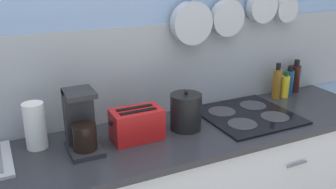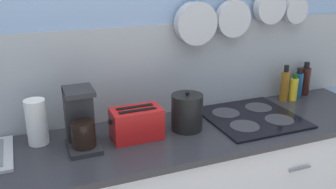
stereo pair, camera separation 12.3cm
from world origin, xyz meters
The scene contains 11 objects.
wall_back centered at (0.00, 0.34, 1.27)m, with size 7.20×0.15×2.60m.
countertop centered at (0.00, 0.00, 0.87)m, with size 2.73×0.60×0.03m.
paper_towel_roll centered at (-0.62, 0.17, 1.01)m, with size 0.10×0.10×0.23m.
coffee_maker centered at (-0.42, 0.05, 1.02)m, with size 0.15×0.21×0.30m.
toaster centered at (-0.14, 0.04, 0.97)m, with size 0.28×0.15×0.17m.
kettle centered at (0.15, 0.04, 0.99)m, with size 0.17×0.17×0.22m.
cooktop centered at (0.56, 0.03, 0.90)m, with size 0.52×0.51×0.01m.
bottle_vinegar centered at (0.93, 0.20, 1.00)m, with size 0.06×0.06×0.24m.
bottle_olive_oil centered at (0.99, 0.19, 0.97)m, with size 0.05×0.05×0.18m.
bottle_hot_sauce centered at (1.06, 0.23, 0.98)m, with size 0.06×0.06×0.20m.
bottle_dish_soap centered at (1.14, 0.25, 0.99)m, with size 0.07×0.07×0.23m.
Camera 1 is at (-0.77, -1.62, 1.77)m, focal length 40.00 mm.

